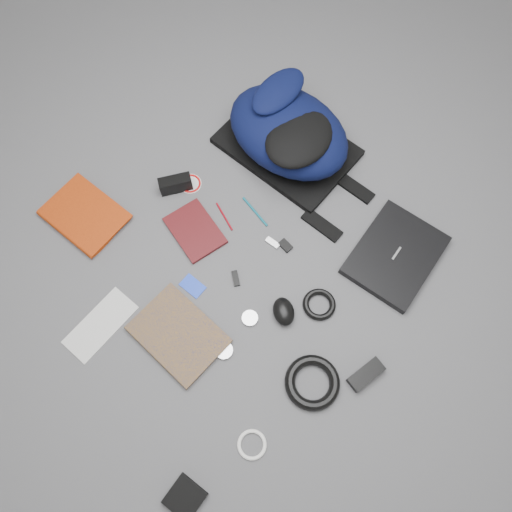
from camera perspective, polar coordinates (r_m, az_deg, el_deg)
ground at (r=1.70m, az=0.00°, el=-0.25°), size 4.00×4.00×0.00m
backpack at (r=1.82m, az=3.72°, el=14.03°), size 0.47×0.59×0.22m
laptop at (r=1.76m, az=15.63°, el=0.11°), size 0.39×0.34×0.03m
textbook_red at (r=1.84m, az=-21.14°, el=2.16°), size 0.27×0.32×0.03m
comic_book at (r=1.63m, az=-11.50°, el=-11.41°), size 0.26×0.32×0.02m
envelope at (r=1.71m, az=-17.35°, el=-7.50°), size 0.26×0.17×0.00m
dvd_case at (r=1.75m, az=-7.00°, el=2.90°), size 0.15×0.21×0.02m
compact_camera at (r=1.81m, az=-9.18°, el=8.11°), size 0.12×0.08×0.06m
sticker_disc at (r=1.84m, az=-7.51°, el=8.19°), size 0.10×0.10×0.00m
pen_teal at (r=1.77m, az=-0.11°, el=5.10°), size 0.01×0.14×0.01m
pen_red at (r=1.77m, az=-3.64°, el=4.53°), size 0.02×0.12×0.01m
id_badge at (r=1.68m, az=-7.25°, el=-3.42°), size 0.07×0.09×0.00m
usb_black at (r=1.67m, az=-2.34°, el=-2.57°), size 0.04×0.06×0.01m
usb_silver at (r=1.72m, az=1.90°, el=1.52°), size 0.03×0.05×0.01m
key_fob at (r=1.72m, az=3.39°, el=1.20°), size 0.03×0.05×0.01m
mouse at (r=1.62m, az=3.17°, el=-6.35°), size 0.10×0.12×0.05m
headphone_left at (r=1.61m, az=-3.68°, el=-10.73°), size 0.08×0.08×0.01m
headphone_right at (r=1.63m, az=-0.70°, el=-7.12°), size 0.07×0.07×0.01m
cable_coil at (r=1.65m, az=7.23°, el=-5.51°), size 0.12×0.12×0.02m
power_brick at (r=1.62m, az=12.45°, el=-13.09°), size 0.12×0.05×0.03m
power_cord_coil at (r=1.59m, az=6.45°, el=-14.17°), size 0.22×0.22×0.03m
pouch at (r=1.59m, az=-8.13°, el=-25.68°), size 0.12×0.12×0.02m
white_cable_coil at (r=1.58m, az=-0.47°, el=-20.76°), size 0.10×0.10×0.01m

